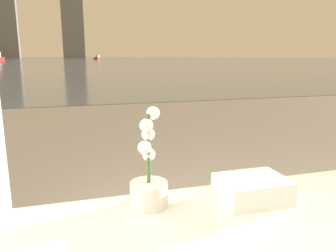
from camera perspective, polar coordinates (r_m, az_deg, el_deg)
potted_orchid at (r=1.09m, az=-3.36°, el=-9.39°), size 0.12×0.12×0.33m
towel_stack at (r=1.18m, az=14.46°, el=-10.57°), size 0.23×0.18×0.08m
harbor_water at (r=62.14m, az=-16.03°, el=10.83°), size 180.00×110.00×0.01m
harbor_boat_3 at (r=83.70m, az=-12.17°, el=11.52°), size 1.96×2.82×1.00m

